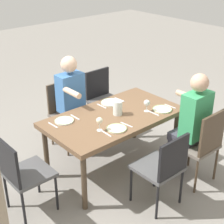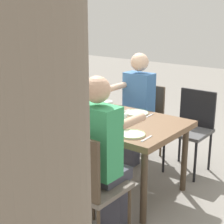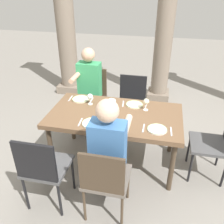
{
  "view_description": "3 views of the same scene",
  "coord_description": "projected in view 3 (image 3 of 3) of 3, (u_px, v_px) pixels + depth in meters",
  "views": [
    {
      "loc": [
        2.45,
        2.77,
        2.59
      ],
      "look_at": [
        0.02,
        -0.01,
        0.78
      ],
      "focal_mm": 56.4,
      "sensor_mm": 36.0,
      "label": 1
    },
    {
      "loc": [
        -2.17,
        2.63,
        1.78
      ],
      "look_at": [
        -0.07,
        -0.04,
        0.79
      ],
      "focal_mm": 56.58,
      "sensor_mm": 36.0,
      "label": 2
    },
    {
      "loc": [
        0.52,
        -2.51,
        2.2
      ],
      "look_at": [
        -0.03,
        -0.03,
        0.77
      ],
      "focal_mm": 38.61,
      "sensor_mm": 36.0,
      "label": 3
    }
  ],
  "objects": [
    {
      "name": "ground_plane",
      "position": [
        115.0,
        160.0,
        3.32
      ],
      "size": [
        16.0,
        16.0,
        0.0
      ],
      "primitive_type": "plane",
      "color": "gray"
    },
    {
      "name": "dining_table",
      "position": [
        115.0,
        118.0,
        2.99
      ],
      "size": [
        1.62,
        0.9,
        0.74
      ],
      "color": "brown",
      "rests_on": "ground"
    },
    {
      "name": "chair_west_north",
      "position": [
        92.0,
        95.0,
        3.9
      ],
      "size": [
        0.44,
        0.44,
        0.94
      ],
      "color": "#6A6158",
      "rests_on": "ground"
    },
    {
      "name": "chair_west_south",
      "position": [
        43.0,
        167.0,
        2.42
      ],
      "size": [
        0.44,
        0.44,
        0.91
      ],
      "color": "#4F4F50",
      "rests_on": "ground"
    },
    {
      "name": "chair_mid_north",
      "position": [
        132.0,
        100.0,
        3.79
      ],
      "size": [
        0.44,
        0.44,
        0.87
      ],
      "color": "#4F4F50",
      "rests_on": "ground"
    },
    {
      "name": "chair_mid_south",
      "position": [
        105.0,
        178.0,
        2.31
      ],
      "size": [
        0.44,
        0.44,
        0.89
      ],
      "color": "#6A6158",
      "rests_on": "ground"
    },
    {
      "name": "chair_head_east",
      "position": [
        217.0,
        141.0,
        2.83
      ],
      "size": [
        0.44,
        0.44,
        0.89
      ],
      "color": "#4F4F50",
      "rests_on": "ground"
    },
    {
      "name": "diner_woman_green",
      "position": [
        88.0,
        89.0,
        3.66
      ],
      "size": [
        0.35,
        0.49,
        1.32
      ],
      "color": "#3F3F4C",
      "rests_on": "ground"
    },
    {
      "name": "diner_man_white",
      "position": [
        110.0,
        152.0,
        2.37
      ],
      "size": [
        0.35,
        0.5,
        1.3
      ],
      "color": "#3F3F4C",
      "rests_on": "ground"
    },
    {
      "name": "stone_column_near",
      "position": [
        65.0,
        25.0,
        4.68
      ],
      "size": [
        0.48,
        0.48,
        2.82
      ],
      "color": "gray",
      "rests_on": "ground"
    },
    {
      "name": "stone_column_centre",
      "position": [
        165.0,
        24.0,
        4.28
      ],
      "size": [
        0.43,
        0.43,
        2.98
      ],
      "color": "gray",
      "rests_on": "ground"
    },
    {
      "name": "plate_0",
      "position": [
        81.0,
        99.0,
        3.29
      ],
      "size": [
        0.24,
        0.24,
        0.02
      ],
      "color": "silver",
      "rests_on": "dining_table"
    },
    {
      "name": "wine_glass_0",
      "position": [
        90.0,
        97.0,
        3.13
      ],
      "size": [
        0.07,
        0.07,
        0.15
      ],
      "color": "white",
      "rests_on": "dining_table"
    },
    {
      "name": "fork_0",
      "position": [
        70.0,
        98.0,
        3.32
      ],
      "size": [
        0.02,
        0.17,
        0.01
      ],
      "primitive_type": "cube",
      "rotation": [
        0.0,
        0.0,
        0.05
      ],
      "color": "silver",
      "rests_on": "dining_table"
    },
    {
      "name": "spoon_0",
      "position": [
        91.0,
        100.0,
        3.26
      ],
      "size": [
        0.02,
        0.17,
        0.01
      ],
      "primitive_type": "cube",
      "rotation": [
        0.0,
        0.0,
        0.02
      ],
      "color": "silver",
      "rests_on": "dining_table"
    },
    {
      "name": "plate_1",
      "position": [
        93.0,
        123.0,
        2.75
      ],
      "size": [
        0.25,
        0.25,
        0.02
      ],
      "color": "white",
      "rests_on": "dining_table"
    },
    {
      "name": "fork_1",
      "position": [
        80.0,
        122.0,
        2.78
      ],
      "size": [
        0.03,
        0.17,
        0.01
      ],
      "primitive_type": "cube",
      "rotation": [
        0.0,
        0.0,
        0.06
      ],
      "color": "silver",
      "rests_on": "dining_table"
    },
    {
      "name": "spoon_1",
      "position": [
        105.0,
        125.0,
        2.72
      ],
      "size": [
        0.02,
        0.17,
        0.01
      ],
      "primitive_type": "cube",
      "rotation": [
        0.0,
        0.0,
        0.01
      ],
      "color": "silver",
      "rests_on": "dining_table"
    },
    {
      "name": "plate_2",
      "position": [
        134.0,
        104.0,
        3.15
      ],
      "size": [
        0.22,
        0.22,
        0.02
      ],
      "color": "silver",
      "rests_on": "dining_table"
    },
    {
      "name": "wine_glass_2",
      "position": [
        146.0,
        102.0,
        2.98
      ],
      "size": [
        0.07,
        0.07,
        0.16
      ],
      "color": "white",
      "rests_on": "dining_table"
    },
    {
      "name": "fork_2",
      "position": [
        123.0,
        104.0,
        3.18
      ],
      "size": [
        0.04,
        0.17,
        0.01
      ],
      "primitive_type": "cube",
      "rotation": [
        0.0,
        0.0,
        0.11
      ],
      "color": "silver",
      "rests_on": "dining_table"
    },
    {
      "name": "spoon_2",
      "position": [
        146.0,
        106.0,
        3.12
      ],
      "size": [
        0.02,
        0.17,
        0.01
      ],
      "primitive_type": "cube",
      "rotation": [
        0.0,
        0.0,
        -0.03
      ],
      "color": "silver",
      "rests_on": "dining_table"
    },
    {
      "name": "plate_3",
      "position": [
        157.0,
        129.0,
        2.64
      ],
      "size": [
        0.22,
        0.22,
        0.02
      ],
      "color": "white",
      "rests_on": "dining_table"
    },
    {
      "name": "fork_3",
      "position": [
        143.0,
        128.0,
        2.67
      ],
      "size": [
        0.02,
        0.17,
        0.01
      ],
      "primitive_type": "cube",
      "rotation": [
        0.0,
        0.0,
        0.0
      ],
      "color": "silver",
      "rests_on": "dining_table"
    },
    {
      "name": "spoon_3",
      "position": [
        171.0,
        131.0,
        2.61
      ],
      "size": [
        0.03,
        0.17,
        0.01
      ],
      "primitive_type": "cube",
      "rotation": [
        0.0,
        0.0,
        0.06
      ],
      "color": "silver",
      "rests_on": "dining_table"
    },
    {
      "name": "water_pitcher",
      "position": [
        111.0,
        107.0,
        2.94
      ],
      "size": [
        0.11,
        0.11,
        0.17
      ],
      "color": "white",
      "rests_on": "dining_table"
    }
  ]
}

